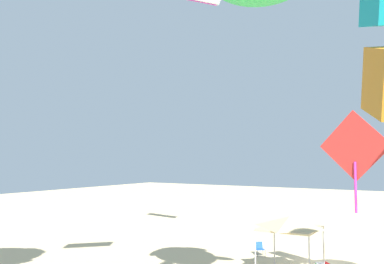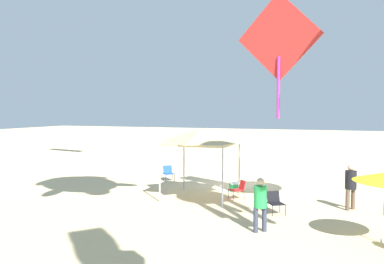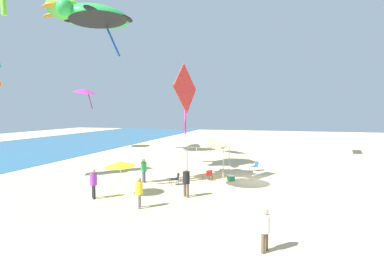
# 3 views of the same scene
# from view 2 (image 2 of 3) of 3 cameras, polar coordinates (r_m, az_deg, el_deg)

# --- Properties ---
(ground) EXTENTS (120.00, 120.00, 0.10)m
(ground) POSITION_cam_2_polar(r_m,az_deg,el_deg) (21.40, 7.27, -7.51)
(ground) COLOR #D6BC8C
(canopy_tent) EXTENTS (2.86, 2.87, 3.07)m
(canopy_tent) POSITION_cam_2_polar(r_m,az_deg,el_deg) (17.62, 1.35, -0.71)
(canopy_tent) COLOR #B7B7BC
(canopy_tent) RESTS_ON ground
(folding_chair_left_of_tent) EXTENTS (0.79, 0.81, 0.82)m
(folding_chair_left_of_tent) POSITION_cam_2_polar(r_m,az_deg,el_deg) (22.15, -3.42, -5.75)
(folding_chair_left_of_tent) COLOR black
(folding_chair_left_of_tent) RESTS_ON ground
(folding_chair_right_of_tent) EXTENTS (0.77, 0.80, 0.82)m
(folding_chair_right_of_tent) POSITION_cam_2_polar(r_m,az_deg,el_deg) (15.56, 11.81, -9.66)
(folding_chair_right_of_tent) COLOR black
(folding_chair_right_of_tent) RESTS_ON ground
(folding_chair_near_cooler) EXTENTS (0.81, 0.79, 0.82)m
(folding_chair_near_cooler) POSITION_cam_2_polar(r_m,az_deg,el_deg) (17.75, 6.70, -8.01)
(folding_chair_near_cooler) COLOR black
(folding_chair_near_cooler) RESTS_ON ground
(cooler_box) EXTENTS (0.74, 0.69, 0.40)m
(cooler_box) POSITION_cam_2_polar(r_m,az_deg,el_deg) (19.45, 6.40, -7.84)
(cooler_box) COLOR #1E8C4C
(cooler_box) RESTS_ON ground
(person_watching_sky) EXTENTS (0.41, 0.41, 1.75)m
(person_watching_sky) POSITION_cam_2_polar(r_m,az_deg,el_deg) (13.07, 9.76, -9.63)
(person_watching_sky) COLOR #33384C
(person_watching_sky) RESTS_ON ground
(person_beachcomber) EXTENTS (0.43, 0.43, 1.81)m
(person_beachcomber) POSITION_cam_2_polar(r_m,az_deg,el_deg) (16.83, 21.81, -6.79)
(person_beachcomber) COLOR brown
(person_beachcomber) RESTS_ON ground
(kite_diamond_red) EXTENTS (3.35, 0.61, 4.83)m
(kite_diamond_red) POSITION_cam_2_polar(r_m,az_deg,el_deg) (16.09, 12.36, 12.55)
(kite_diamond_red) COLOR red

